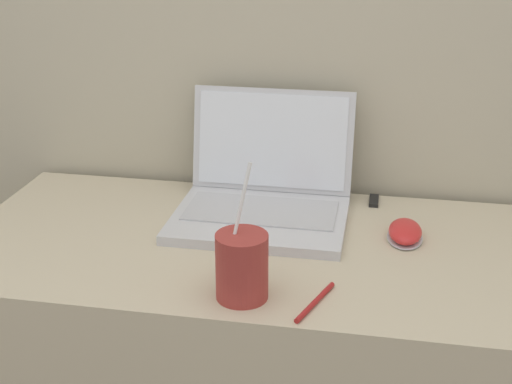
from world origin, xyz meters
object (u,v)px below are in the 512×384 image
at_px(laptop, 264,192).
at_px(computer_mouse, 405,232).
at_px(drink_cup, 242,265).
at_px(pen, 315,302).
at_px(usb_stick, 374,201).

relative_size(laptop, computer_mouse, 3.05).
relative_size(drink_cup, pen, 1.79).
height_order(laptop, drink_cup, laptop).
relative_size(computer_mouse, usb_stick, 1.91).
bearing_deg(drink_cup, computer_mouse, 45.81).
bearing_deg(drink_cup, laptop, 93.98).
xyz_separation_m(laptop, usb_stick, (0.23, 0.11, -0.05)).
bearing_deg(computer_mouse, laptop, 167.37).
bearing_deg(usb_stick, drink_cup, -114.37).
bearing_deg(computer_mouse, drink_cup, -134.19).
distance_m(laptop, computer_mouse, 0.30).
xyz_separation_m(laptop, pen, (0.15, -0.34, -0.04)).
distance_m(drink_cup, pen, 0.13).
bearing_deg(pen, laptop, 113.07).
bearing_deg(usb_stick, pen, -100.14).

